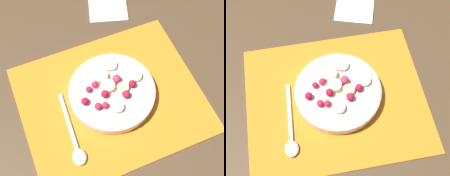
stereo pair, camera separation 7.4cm
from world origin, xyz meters
The scene contains 5 objects.
ground_plane centered at (0.00, 0.00, 0.00)m, with size 3.00×3.00×0.00m, color #4C3823.
placemat centered at (0.00, 0.00, 0.00)m, with size 0.44×0.36×0.01m.
fruit_bowl centered at (-0.01, -0.01, 0.02)m, with size 0.21×0.21×0.05m.
spoon centered at (0.12, 0.08, 0.01)m, with size 0.03×0.19×0.01m.
napkin centered at (-0.11, -0.29, 0.00)m, with size 0.14×0.16×0.01m.
Camera 2 is at (0.06, 0.34, 0.70)m, focal length 50.00 mm.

